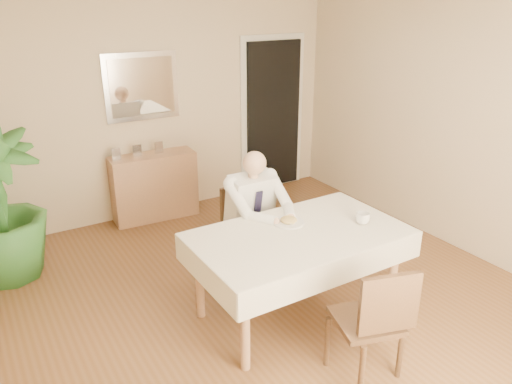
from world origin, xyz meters
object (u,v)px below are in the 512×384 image
chair_near (375,318)px  seated_man (260,213)px  sideboard (154,186)px  dining_table (299,242)px  coffee_mug (363,218)px  chair_far (245,224)px

chair_near → seated_man: seated_man is taller
sideboard → chair_near: bearing=-81.6°
dining_table → seated_man: seated_man is taller
dining_table → chair_near: 0.92m
dining_table → seated_man: (0.00, 0.59, 0.02)m
sideboard → coffee_mug: bearing=-68.5°
chair_far → coffee_mug: size_ratio=7.00×
dining_table → coffee_mug: (0.54, -0.14, 0.13)m
chair_near → seated_man: (0.02, 1.49, 0.19)m
dining_table → chair_far: chair_far is taller
dining_table → chair_far: bearing=89.9°
chair_far → chair_near: bearing=-92.1°
chair_near → dining_table: bearing=105.6°
coffee_mug → sideboard: (-0.86, 2.61, -0.41)m
dining_table → chair_near: chair_near is taller
seated_man → chair_near: bearing=-90.7°
chair_far → chair_near: 1.78m
dining_table → sideboard: size_ratio=1.74×
chair_far → dining_table: bearing=-91.5°
seated_man → chair_far: bearing=90.0°
sideboard → seated_man: bearing=-77.1°
chair_near → sideboard: size_ratio=0.90×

